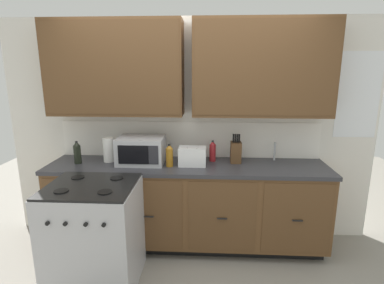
{
  "coord_description": "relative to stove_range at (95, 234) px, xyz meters",
  "views": [
    {
      "loc": [
        0.22,
        -2.73,
        1.91
      ],
      "look_at": [
        0.05,
        0.27,
        1.18
      ],
      "focal_mm": 28.5,
      "sensor_mm": 36.0,
      "label": 1
    }
  ],
  "objects": [
    {
      "name": "toaster",
      "position": [
        0.84,
        0.61,
        0.56
      ],
      "size": [
        0.28,
        0.18,
        0.19
      ],
      "color": "white",
      "rests_on": "counter_run"
    },
    {
      "name": "bottle_dark",
      "position": [
        -0.37,
        0.61,
        0.58
      ],
      "size": [
        0.07,
        0.07,
        0.24
      ],
      "color": "black",
      "rests_on": "counter_run"
    },
    {
      "name": "bottle_red",
      "position": [
        1.05,
        0.77,
        0.57
      ],
      "size": [
        0.07,
        0.07,
        0.23
      ],
      "color": "maroon",
      "rests_on": "counter_run"
    },
    {
      "name": "counter_run",
      "position": [
        0.79,
        0.63,
        0.01
      ],
      "size": [
        2.91,
        0.64,
        0.93
      ],
      "color": "black",
      "rests_on": "ground_plane"
    },
    {
      "name": "ground_plane",
      "position": [
        0.79,
        0.33,
        -0.47
      ],
      "size": [
        8.0,
        8.0,
        0.0
      ],
      "primitive_type": "plane",
      "color": "gray"
    },
    {
      "name": "wall_unit",
      "position": [
        0.79,
        0.83,
        1.19
      ],
      "size": [
        4.08,
        0.4,
        2.44
      ],
      "color": "white",
      "rests_on": "ground_plane"
    },
    {
      "name": "microwave",
      "position": [
        0.3,
        0.66,
        0.6
      ],
      "size": [
        0.48,
        0.37,
        0.28
      ],
      "color": "#B7B7BC",
      "rests_on": "counter_run"
    },
    {
      "name": "paper_towel_roll",
      "position": [
        -0.06,
        0.69,
        0.59
      ],
      "size": [
        0.12,
        0.12,
        0.26
      ],
      "primitive_type": "cylinder",
      "color": "white",
      "rests_on": "counter_run"
    },
    {
      "name": "sink_faucet",
      "position": [
        1.72,
        0.84,
        0.56
      ],
      "size": [
        0.02,
        0.02,
        0.2
      ],
      "primitive_type": "cylinder",
      "color": "#B2B5BA",
      "rests_on": "counter_run"
    },
    {
      "name": "stove_range",
      "position": [
        0.0,
        0.0,
        0.0
      ],
      "size": [
        0.76,
        0.68,
        0.95
      ],
      "color": "#B7B7BC",
      "rests_on": "ground_plane"
    },
    {
      "name": "knife_block",
      "position": [
        1.3,
        0.74,
        0.58
      ],
      "size": [
        0.11,
        0.14,
        0.31
      ],
      "color": "#52361E",
      "rests_on": "counter_run"
    },
    {
      "name": "bottle_amber",
      "position": [
        0.61,
        0.56,
        0.58
      ],
      "size": [
        0.07,
        0.07,
        0.23
      ],
      "color": "#9E6619",
      "rests_on": "counter_run"
    }
  ]
}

